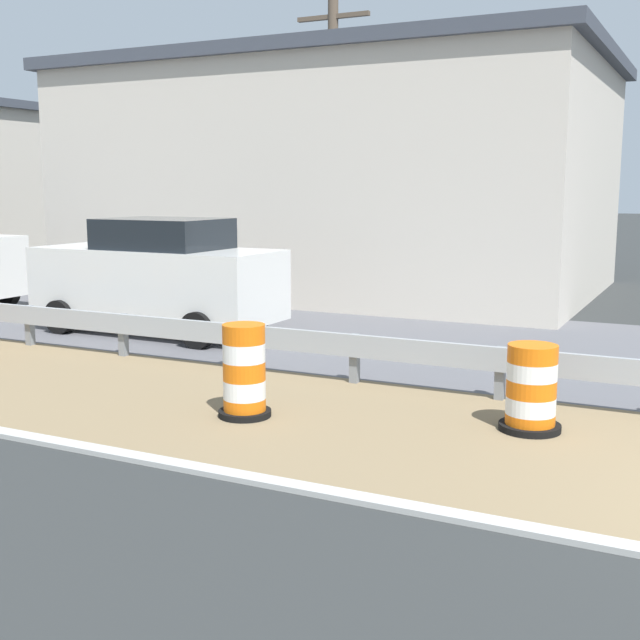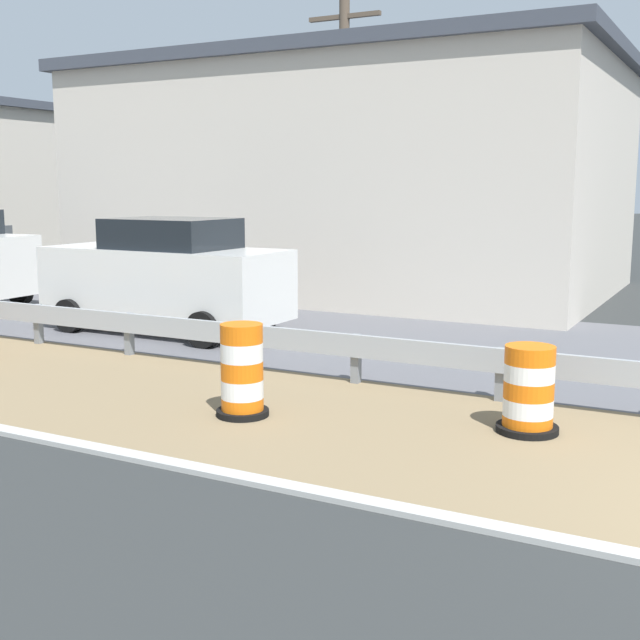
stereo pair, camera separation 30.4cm
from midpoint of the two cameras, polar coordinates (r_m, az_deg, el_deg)
The scene contains 5 objects.
traffic_barrel_nearest at distance 9.50m, azimuth 15.31°, elevation -5.02°, with size 0.70×0.70×1.00m.
traffic_barrel_close at distance 9.83m, azimuth -4.60°, elevation -3.83°, with size 0.64×0.64×1.13m.
car_trailing_far_lane at distance 15.61m, azimuth -10.22°, elevation 3.08°, with size 2.09×4.80×2.16m.
roadside_shop_near at distance 22.34m, azimuth 3.05°, elevation 9.96°, with size 9.20×13.66×5.94m.
utility_pole_near at distance 19.54m, azimuth 2.14°, elevation 12.15°, with size 0.24×1.80×7.09m.
Camera 2 is at (-7.43, 1.25, 2.76)m, focal length 45.62 mm.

